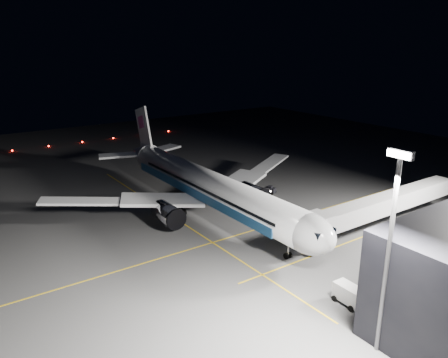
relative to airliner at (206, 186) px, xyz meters
name	(u,v)px	position (x,y,z in m)	size (l,w,h in m)	color
ground	(210,214)	(1.08, 0.00, -5.16)	(200.00, 200.00, 0.00)	#4C4C4F
guide_line_main	(243,233)	(11.08, 0.00, -5.16)	(0.25, 80.00, 0.01)	gold
guide_line_cross	(181,222)	(1.08, -6.00, -5.16)	(70.00, 0.25, 0.01)	gold
guide_line_side	(343,244)	(23.08, 10.00, -5.16)	(0.25, 40.00, 0.01)	gold
airliner	(206,186)	(0.00, 0.00, 0.00)	(61.48, 54.22, 16.64)	silver
jet_bridge	(379,206)	(23.08, 18.06, -0.58)	(3.60, 34.40, 6.30)	#B2B2B7
floodlight_mast_south	(390,237)	(41.08, -6.01, 7.21)	(2.40, 0.67, 20.70)	#59595E
taxiway_lights	(82,142)	(-70.92, 0.00, -4.94)	(0.44, 60.44, 0.44)	#FF140A
service_truck	(352,296)	(34.53, -2.01, -3.88)	(4.74, 2.21, 2.39)	silver
baggage_tug	(270,190)	(-1.53, 16.52, -4.44)	(2.66, 2.44, 1.57)	black
safety_cone_a	(255,207)	(3.54, 8.54, -4.87)	(0.40, 0.40, 0.60)	orange
safety_cone_b	(263,196)	(-0.19, 13.57, -4.90)	(0.35, 0.35, 0.52)	orange
safety_cone_c	(264,197)	(0.13, 13.47, -4.86)	(0.40, 0.40, 0.60)	orange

